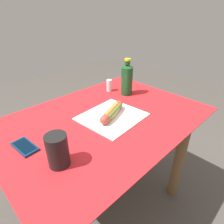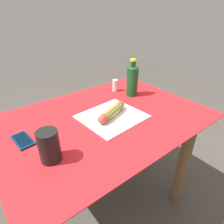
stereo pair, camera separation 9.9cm
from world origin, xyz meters
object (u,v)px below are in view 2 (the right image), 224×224
hot_dog (112,112)px  salt_shaker (115,85)px  drinking_cup (49,146)px  cell_phone (23,140)px  soda_bottle (132,80)px

hot_dog → salt_shaker: 0.35m
drinking_cup → hot_dog: bearing=-164.5°
cell_phone → soda_bottle: size_ratio=0.56×
soda_bottle → drinking_cup: bearing=20.9°
hot_dog → soda_bottle: soda_bottle is taller
hot_dog → drinking_cup: drinking_cup is taller
drinking_cup → salt_shaker: 0.71m
soda_bottle → drinking_cup: soda_bottle is taller
cell_phone → drinking_cup: bearing=106.7°
cell_phone → soda_bottle: soda_bottle is taller
cell_phone → soda_bottle: 0.72m
hot_dog → cell_phone: hot_dog is taller
salt_shaker → cell_phone: bearing=15.5°
cell_phone → salt_shaker: 0.69m
cell_phone → hot_dog: bearing=169.6°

